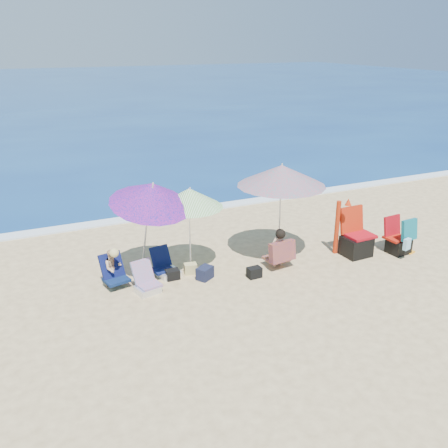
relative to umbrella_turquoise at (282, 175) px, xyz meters
name	(u,v)px	position (x,y,z in m)	size (l,w,h in m)	color
ground	(257,287)	(-1.13, -1.07, -2.00)	(120.00, 120.00, 0.00)	#D8BC84
sea	(39,91)	(-1.13, 43.93, -2.05)	(120.00, 80.00, 0.12)	navy
foam	(175,212)	(-1.13, 4.03, -1.98)	(120.00, 0.50, 0.04)	white
umbrella_turquoise	(282,175)	(0.00, 0.00, 0.00)	(2.17, 2.17, 2.27)	silver
umbrella_striped	(190,198)	(-2.08, 0.26, -0.32)	(1.62, 1.62, 1.92)	white
umbrella_blue	(151,194)	(-2.93, 0.19, -0.11)	(2.14, 2.19, 2.31)	silver
furled_umbrella	(339,223)	(1.40, -0.36, -1.21)	(0.23, 0.43, 1.44)	#A9270C
chair_navy	(166,269)	(-2.69, 0.23, -1.84)	(0.60, 0.65, 0.61)	#0C1645
chair_rainbow	(147,284)	(-3.27, -0.30, -1.84)	(0.56, 0.63, 0.62)	#E0544F
camp_chair_left	(356,241)	(1.76, -0.58, -1.66)	(0.74, 0.68, 1.12)	#A60B15
camp_chair_right	(400,240)	(2.76, -0.96, -1.67)	(0.59, 0.79, 0.92)	#AE1A0C
person_center	(279,249)	(-0.25, -0.44, -1.55)	(0.65, 0.59, 0.92)	tan
person_left	(113,268)	(-3.81, 0.25, -1.60)	(0.57, 0.63, 0.88)	tan
bag_navy_a	(205,273)	(-1.97, -0.27, -1.86)	(0.43, 0.40, 0.27)	#161B32
bag_black_a	(172,274)	(-2.61, 0.01, -1.89)	(0.29, 0.21, 0.21)	black
bag_tan	(190,269)	(-2.16, 0.09, -1.88)	(0.30, 0.24, 0.23)	tan
bag_navy_b	(353,236)	(2.21, 0.06, -1.85)	(0.50, 0.47, 0.30)	#171733
bag_black_b	(254,272)	(-0.98, -0.65, -1.88)	(0.30, 0.22, 0.23)	black
orange_item	(411,252)	(3.04, -1.08, -1.98)	(0.25, 0.16, 0.03)	orange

